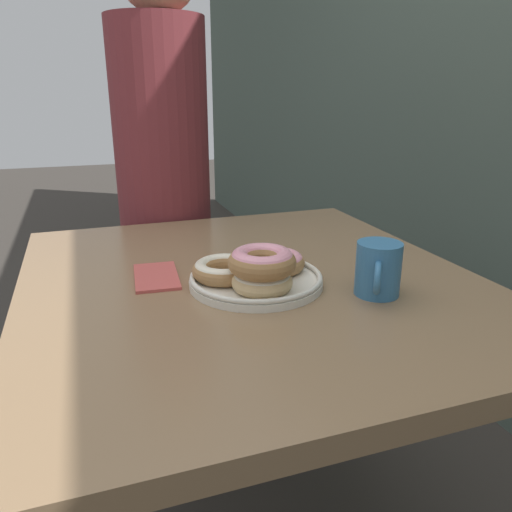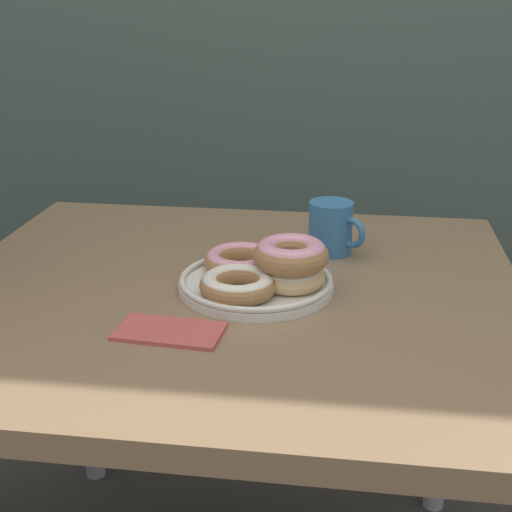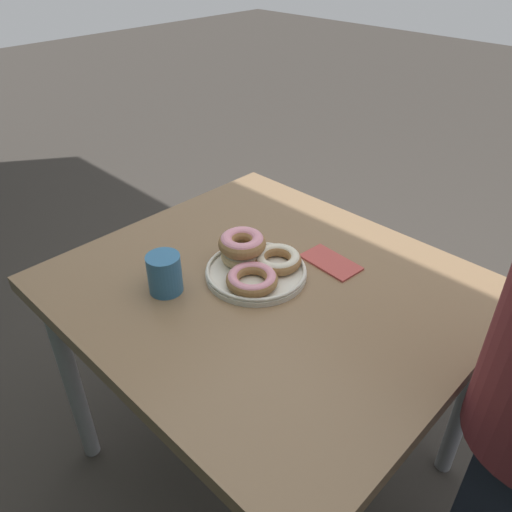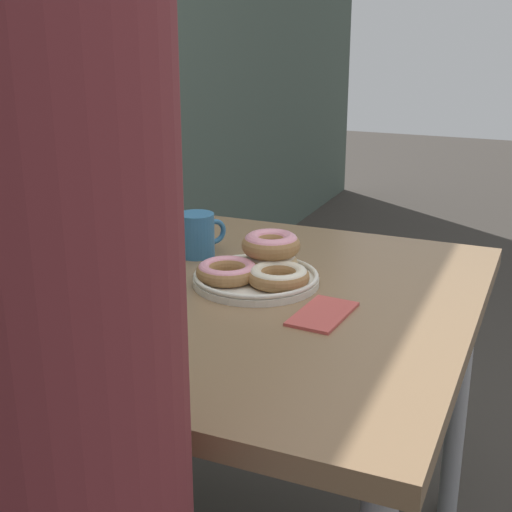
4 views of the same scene
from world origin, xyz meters
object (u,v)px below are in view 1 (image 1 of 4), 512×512
coffee_mug (378,269)px  napkin (156,276)px  dining_table (251,312)px  donut_plate (256,271)px  person_figure (163,194)px

coffee_mug → napkin: bearing=-120.5°
dining_table → coffee_mug: coffee_mug is taller
donut_plate → napkin: bearing=-123.3°
dining_table → donut_plate: donut_plate is taller
donut_plate → coffee_mug: coffee_mug is taller
donut_plate → napkin: donut_plate is taller
coffee_mug → napkin: (-0.22, -0.37, -0.05)m
person_figure → dining_table: bearing=5.9°
dining_table → person_figure: (-0.66, -0.07, 0.13)m
donut_plate → person_figure: person_figure is taller
donut_plate → dining_table: bearing=171.8°
coffee_mug → dining_table: bearing=-130.4°
dining_table → donut_plate: size_ratio=3.48×
dining_table → coffee_mug: 0.28m
person_figure → napkin: 0.62m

